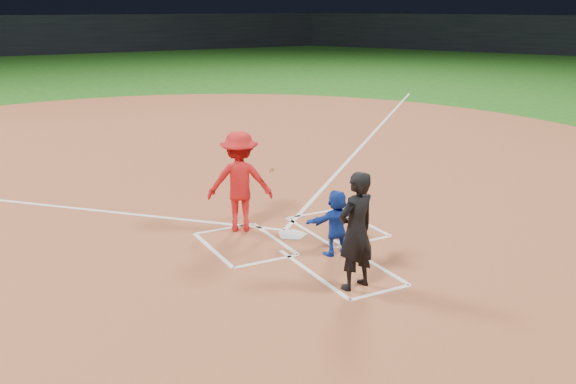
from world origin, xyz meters
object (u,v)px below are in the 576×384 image
catcher (337,222)px  umpire (356,231)px  batter_at_plate (240,182)px  home_plate (292,235)px

catcher → umpire: 1.41m
umpire → batter_at_plate: (-0.47, 3.20, 0.04)m
home_plate → batter_at_plate: bearing=-46.0°
batter_at_plate → catcher: bearing=-63.7°
home_plate → umpire: bearing=84.3°
catcher → umpire: umpire is taller
catcher → umpire: size_ratio=0.63×
catcher → batter_at_plate: bearing=-63.3°
umpire → batter_at_plate: size_ratio=0.96×
catcher → batter_at_plate: batter_at_plate is taller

